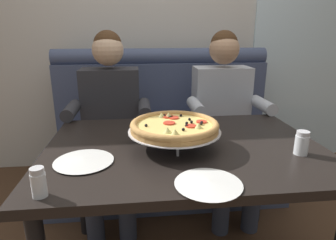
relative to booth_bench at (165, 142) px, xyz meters
The scene contains 12 objects.
back_wall_with_window 1.15m from the booth_bench, 90.00° to the left, with size 6.00×0.12×2.80m, color beige.
window_panel 1.82m from the booth_bench, 19.01° to the left, with size 1.10×0.02×2.80m, color white.
booth_bench is the anchor object (origin of this frame).
dining_table 0.97m from the booth_bench, 90.00° to the right, with size 1.30×0.92×0.75m.
diner_left 0.57m from the booth_bench, 146.35° to the right, with size 0.54×0.64×1.27m.
diner_right 0.57m from the booth_bench, 33.65° to the right, with size 0.54×0.64×1.27m.
pizza 1.04m from the booth_bench, 92.98° to the right, with size 0.43×0.43×0.13m.
shaker_oregano 1.26m from the booth_bench, 65.73° to the right, with size 0.06×0.06×0.11m.
shaker_pepper_flakes 1.48m from the booth_bench, 112.41° to the right, with size 0.05×0.05×0.10m.
plate_near_left 1.21m from the booth_bench, 112.54° to the right, with size 0.25×0.25×0.02m.
plate_near_right 1.36m from the booth_bench, 88.99° to the right, with size 0.24×0.24×0.02m.
patio_chair 1.83m from the booth_bench, 44.91° to the left, with size 0.40×0.40×0.86m.
Camera 1 is at (-0.22, -1.26, 1.27)m, focal length 30.85 mm.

